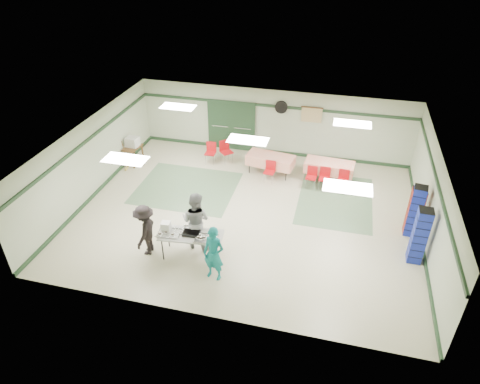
% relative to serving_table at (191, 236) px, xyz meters
% --- Properties ---
extents(floor, '(11.00, 11.00, 0.00)m').
position_rel_serving_table_xyz_m(floor, '(1.06, 2.45, -0.71)').
color(floor, '#BCB397').
rests_on(floor, ground).
extents(ceiling, '(11.00, 11.00, 0.00)m').
position_rel_serving_table_xyz_m(ceiling, '(1.06, 2.45, 1.99)').
color(ceiling, silver).
rests_on(ceiling, wall_back).
extents(wall_back, '(11.00, 0.00, 11.00)m').
position_rel_serving_table_xyz_m(wall_back, '(1.06, 6.95, 0.64)').
color(wall_back, '#B4C0A4').
rests_on(wall_back, floor).
extents(wall_front, '(11.00, 0.00, 11.00)m').
position_rel_serving_table_xyz_m(wall_front, '(1.06, -2.05, 0.64)').
color(wall_front, '#B4C0A4').
rests_on(wall_front, floor).
extents(wall_left, '(0.00, 9.00, 9.00)m').
position_rel_serving_table_xyz_m(wall_left, '(-4.44, 2.45, 0.64)').
color(wall_left, '#B4C0A4').
rests_on(wall_left, floor).
extents(wall_right, '(0.00, 9.00, 9.00)m').
position_rel_serving_table_xyz_m(wall_right, '(6.56, 2.45, 0.64)').
color(wall_right, '#B4C0A4').
rests_on(wall_right, floor).
extents(trim_back, '(11.00, 0.06, 0.10)m').
position_rel_serving_table_xyz_m(trim_back, '(1.06, 6.92, 1.34)').
color(trim_back, '#203A22').
rests_on(trim_back, wall_back).
extents(baseboard_back, '(11.00, 0.06, 0.12)m').
position_rel_serving_table_xyz_m(baseboard_back, '(1.06, 6.92, -0.65)').
color(baseboard_back, '#203A22').
rests_on(baseboard_back, floor).
extents(trim_left, '(0.06, 9.00, 0.10)m').
position_rel_serving_table_xyz_m(trim_left, '(-4.41, 2.45, 1.34)').
color(trim_left, '#203A22').
rests_on(trim_left, wall_back).
extents(baseboard_left, '(0.06, 9.00, 0.12)m').
position_rel_serving_table_xyz_m(baseboard_left, '(-4.41, 2.45, -0.65)').
color(baseboard_left, '#203A22').
rests_on(baseboard_left, floor).
extents(trim_right, '(0.06, 9.00, 0.10)m').
position_rel_serving_table_xyz_m(trim_right, '(6.53, 2.45, 1.34)').
color(trim_right, '#203A22').
rests_on(trim_right, wall_back).
extents(baseboard_right, '(0.06, 9.00, 0.12)m').
position_rel_serving_table_xyz_m(baseboard_right, '(6.53, 2.45, -0.65)').
color(baseboard_right, '#203A22').
rests_on(baseboard_right, floor).
extents(green_patch_a, '(3.50, 3.00, 0.01)m').
position_rel_serving_table_xyz_m(green_patch_a, '(-1.44, 3.45, -0.71)').
color(green_patch_a, slate).
rests_on(green_patch_a, floor).
extents(green_patch_b, '(2.50, 3.50, 0.01)m').
position_rel_serving_table_xyz_m(green_patch_b, '(3.86, 3.95, -0.71)').
color(green_patch_b, slate).
rests_on(green_patch_b, floor).
extents(double_door_left, '(0.90, 0.06, 2.10)m').
position_rel_serving_table_xyz_m(double_door_left, '(-1.14, 6.89, 0.34)').
color(double_door_left, gray).
rests_on(double_door_left, floor).
extents(double_door_right, '(0.90, 0.06, 2.10)m').
position_rel_serving_table_xyz_m(double_door_right, '(-0.19, 6.89, 0.34)').
color(double_door_right, gray).
rests_on(double_door_right, floor).
extents(door_frame, '(2.00, 0.03, 2.15)m').
position_rel_serving_table_xyz_m(door_frame, '(-0.67, 6.87, 0.34)').
color(door_frame, '#203A22').
rests_on(door_frame, floor).
extents(wall_fan, '(0.50, 0.10, 0.50)m').
position_rel_serving_table_xyz_m(wall_fan, '(1.36, 6.89, 1.34)').
color(wall_fan, black).
rests_on(wall_fan, wall_back).
extents(scroll_banner, '(0.80, 0.02, 0.60)m').
position_rel_serving_table_xyz_m(scroll_banner, '(2.56, 6.89, 1.14)').
color(scroll_banner, tan).
rests_on(scroll_banner, wall_back).
extents(serving_table, '(1.87, 0.91, 0.76)m').
position_rel_serving_table_xyz_m(serving_table, '(0.00, 0.00, 0.00)').
color(serving_table, '#ABABA6').
rests_on(serving_table, floor).
extents(sheet_tray_right, '(0.65, 0.52, 0.02)m').
position_rel_serving_table_xyz_m(sheet_tray_right, '(0.48, -0.09, 0.06)').
color(sheet_tray_right, silver).
rests_on(sheet_tray_right, serving_table).
extents(sheet_tray_mid, '(0.60, 0.48, 0.02)m').
position_rel_serving_table_xyz_m(sheet_tray_mid, '(-0.05, 0.15, 0.06)').
color(sheet_tray_mid, silver).
rests_on(sheet_tray_mid, serving_table).
extents(sheet_tray_left, '(0.67, 0.54, 0.02)m').
position_rel_serving_table_xyz_m(sheet_tray_left, '(-0.63, -0.10, 0.06)').
color(sheet_tray_left, silver).
rests_on(sheet_tray_left, serving_table).
extents(baking_pan, '(0.52, 0.35, 0.08)m').
position_rel_serving_table_xyz_m(baking_pan, '(0.01, 0.02, 0.09)').
color(baking_pan, black).
rests_on(baking_pan, serving_table).
extents(foam_box_stack, '(0.28, 0.26, 0.29)m').
position_rel_serving_table_xyz_m(foam_box_stack, '(-0.74, 0.01, 0.19)').
color(foam_box_stack, white).
rests_on(foam_box_stack, serving_table).
extents(volunteer_teal, '(0.65, 0.49, 1.63)m').
position_rel_serving_table_xyz_m(volunteer_teal, '(0.88, -0.69, 0.10)').
color(volunteer_teal, teal).
rests_on(volunteer_teal, floor).
extents(volunteer_grey, '(0.98, 0.81, 1.83)m').
position_rel_serving_table_xyz_m(volunteer_grey, '(-0.01, 0.46, 0.20)').
color(volunteer_grey, gray).
rests_on(volunteer_grey, floor).
extents(volunteer_dark, '(0.67, 1.07, 1.60)m').
position_rel_serving_table_xyz_m(volunteer_dark, '(-1.31, -0.17, 0.09)').
color(volunteer_dark, black).
rests_on(volunteer_dark, floor).
extents(dining_table_a, '(1.82, 0.92, 0.77)m').
position_rel_serving_table_xyz_m(dining_table_a, '(3.49, 5.24, -0.15)').
color(dining_table_a, red).
rests_on(dining_table_a, floor).
extents(dining_table_b, '(1.87, 1.05, 0.77)m').
position_rel_serving_table_xyz_m(dining_table_b, '(1.29, 5.24, -0.15)').
color(dining_table_b, red).
rests_on(dining_table_b, floor).
extents(chair_a, '(0.38, 0.38, 0.81)m').
position_rel_serving_table_xyz_m(chair_a, '(3.38, 4.67, -0.22)').
color(chair_a, '#B60E1B').
rests_on(chair_a, floor).
extents(chair_b, '(0.40, 0.40, 0.79)m').
position_rel_serving_table_xyz_m(chair_b, '(2.92, 4.67, -0.23)').
color(chair_b, '#B60E1B').
rests_on(chair_b, floor).
extents(chair_c, '(0.42, 0.42, 0.81)m').
position_rel_serving_table_xyz_m(chair_c, '(4.04, 4.67, -0.22)').
color(chair_c, '#B60E1B').
rests_on(chair_c, floor).
extents(chair_d, '(0.41, 0.41, 0.81)m').
position_rel_serving_table_xyz_m(chair_d, '(1.39, 4.67, -0.22)').
color(chair_d, '#B60E1B').
rests_on(chair_d, floor).
extents(chair_loose_a, '(0.60, 0.60, 0.91)m').
position_rel_serving_table_xyz_m(chair_loose_a, '(-0.61, 5.71, -0.16)').
color(chair_loose_a, '#B60E1B').
rests_on(chair_loose_a, floor).
extents(chair_loose_b, '(0.40, 0.40, 0.85)m').
position_rel_serving_table_xyz_m(chair_loose_b, '(-1.16, 5.53, -0.19)').
color(chair_loose_b, '#B60E1B').
rests_on(chair_loose_b, floor).
extents(crate_stack_blue_a, '(0.43, 0.43, 1.71)m').
position_rel_serving_table_xyz_m(crate_stack_blue_a, '(6.21, 2.59, 0.14)').
color(crate_stack_blue_a, '#1A339F').
rests_on(crate_stack_blue_a, floor).
extents(crate_stack_red, '(0.43, 0.43, 1.60)m').
position_rel_serving_table_xyz_m(crate_stack_red, '(6.21, 2.64, 0.08)').
color(crate_stack_red, maroon).
rests_on(crate_stack_red, floor).
extents(crate_stack_blue_b, '(0.39, 0.39, 1.75)m').
position_rel_serving_table_xyz_m(crate_stack_blue_b, '(6.21, 1.34, 0.16)').
color(crate_stack_blue_b, '#1A339F').
rests_on(crate_stack_blue_b, floor).
extents(printer_table, '(0.62, 0.86, 0.74)m').
position_rel_serving_table_xyz_m(printer_table, '(-4.09, 4.67, -0.09)').
color(printer_table, brown).
rests_on(printer_table, floor).
extents(office_printer, '(0.50, 0.45, 0.37)m').
position_rel_serving_table_xyz_m(office_printer, '(-4.09, 4.73, 0.22)').
color(office_printer, beige).
rests_on(office_printer, printer_table).
extents(broom, '(0.07, 0.20, 1.21)m').
position_rel_serving_table_xyz_m(broom, '(-4.17, 4.18, -0.08)').
color(broom, brown).
rests_on(broom, floor).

